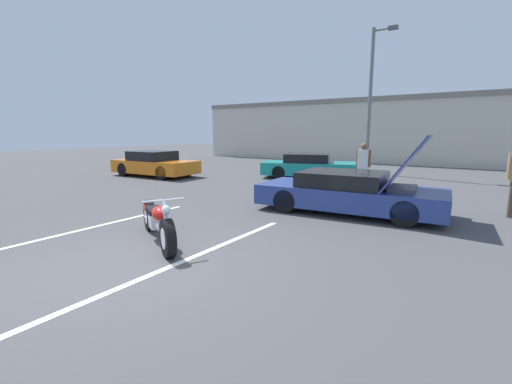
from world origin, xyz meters
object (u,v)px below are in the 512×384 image
motorcycle (158,222)px  parked_car_left_row (155,164)px  show_car_hood_open (350,192)px  light_pole (372,95)px  spectator_near_motorcycle (363,163)px  parked_car_mid_row (310,166)px

motorcycle → parked_car_left_row: size_ratio=0.52×
motorcycle → show_car_hood_open: (2.22, 4.49, 0.14)m
light_pole → spectator_near_motorcycle: 6.63m
light_pole → motorcycle: 14.00m
light_pole → parked_car_left_row: bearing=-139.7°
show_car_hood_open → spectator_near_motorcycle: bearing=96.7°
parked_car_mid_row → parked_car_left_row: bearing=-170.2°
light_pole → spectator_near_motorcycle: size_ratio=4.11×
light_pole → parked_car_mid_row: size_ratio=1.49×
motorcycle → parked_car_mid_row: size_ratio=0.47×
parked_car_left_row → light_pole: bearing=36.9°
light_pole → motorcycle: light_pole is taller
light_pole → parked_car_mid_row: 5.00m
motorcycle → parked_car_mid_row: parked_car_mid_row is taller
show_car_hood_open → spectator_near_motorcycle: (-0.68, 3.29, 0.49)m
show_car_hood_open → spectator_near_motorcycle: size_ratio=2.81×
parked_car_mid_row → spectator_near_motorcycle: 4.10m
motorcycle → spectator_near_motorcycle: spectator_near_motorcycle is taller
show_car_hood_open → parked_car_left_row: 10.56m
light_pole → spectator_near_motorcycle: bearing=-75.5°
show_car_hood_open → spectator_near_motorcycle: show_car_hood_open is taller
motorcycle → show_car_hood_open: 5.01m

